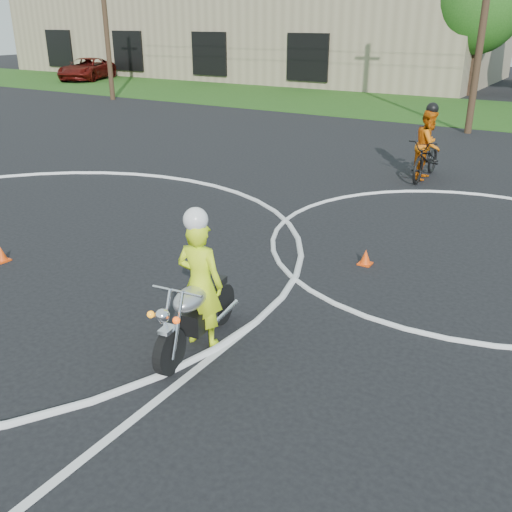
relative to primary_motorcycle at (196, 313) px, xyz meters
The scene contains 8 objects.
grass_strip 25.65m from the primary_motorcycle, 102.73° to the left, with size 120.00×10.00×0.02m, color #1E4714.
course_markings 4.25m from the primary_motorcycle, 145.76° to the left, with size 19.05×19.05×0.12m.
primary_motorcycle is the anchor object (origin of this frame).
rider_primary_grp 0.47m from the primary_motorcycle, 93.65° to the left, with size 0.73×0.53×2.04m.
rider_second_grp 10.91m from the primary_motorcycle, 90.06° to the left, with size 0.82×2.27×2.17m.
pickup_grp 40.61m from the primary_motorcycle, 139.29° to the left, with size 4.63×6.34×1.60m.
traffic_cones 1.67m from the primary_motorcycle, 147.18° to the left, with size 19.65×14.31×0.30m.
warehouse 44.92m from the primary_motorcycle, 121.90° to the left, with size 41.00×17.00×8.30m.
Camera 1 is at (10.04, -3.49, 4.28)m, focal length 40.00 mm.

